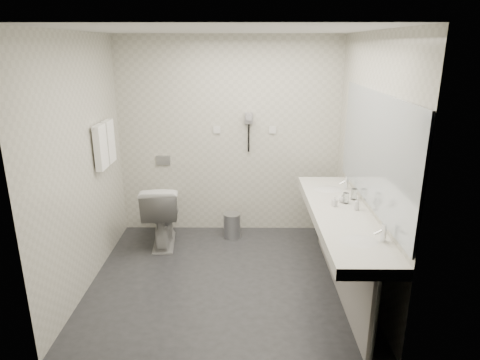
{
  "coord_description": "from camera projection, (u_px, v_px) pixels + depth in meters",
  "views": [
    {
      "loc": [
        0.18,
        -3.98,
        2.37
      ],
      "look_at": [
        0.15,
        0.15,
        1.05
      ],
      "focal_mm": 31.68,
      "sensor_mm": 36.0,
      "label": 1
    }
  ],
  "objects": [
    {
      "name": "toilet",
      "position": [
        162.0,
        214.0,
        5.19
      ],
      "size": [
        0.52,
        0.82,
        0.79
      ],
      "primitive_type": "imported",
      "rotation": [
        0.0,
        0.0,
        3.24
      ],
      "color": "silver",
      "rests_on": "floor"
    },
    {
      "name": "mirror",
      "position": [
        374.0,
        150.0,
        3.87
      ],
      "size": [
        0.02,
        2.2,
        1.05
      ],
      "primitive_type": "cube",
      "color": "#B2BCC6",
      "rests_on": "wall_right"
    },
    {
      "name": "dryer_barrel",
      "position": [
        249.0,
        117.0,
        5.19
      ],
      "size": [
        0.08,
        0.14,
        0.08
      ],
      "primitive_type": "cylinder",
      "rotation": [
        1.57,
        0.0,
        0.0
      ],
      "color": "gray",
      "rests_on": "dryer_cradle"
    },
    {
      "name": "soap_bottle_c",
      "position": [
        357.0,
        204.0,
        4.07
      ],
      "size": [
        0.05,
        0.05,
        0.12
      ],
      "primitive_type": "imported",
      "rotation": [
        0.0,
        0.0,
        0.18
      ],
      "color": "white",
      "rests_on": "vanity_counter"
    },
    {
      "name": "glass_right",
      "position": [
        354.0,
        194.0,
        4.35
      ],
      "size": [
        0.08,
        0.08,
        0.11
      ],
      "primitive_type": "cylinder",
      "rotation": [
        0.0,
        0.0,
        0.32
      ],
      "color": "silver",
      "rests_on": "vanity_counter"
    },
    {
      "name": "glass_left",
      "position": [
        346.0,
        198.0,
        4.25
      ],
      "size": [
        0.07,
        0.07,
        0.11
      ],
      "primitive_type": "cylinder",
      "rotation": [
        0.0,
        0.0,
        -0.25
      ],
      "color": "silver",
      "rests_on": "vanity_counter"
    },
    {
      "name": "wall_front",
      "position": [
        216.0,
        217.0,
        2.9
      ],
      "size": [
        2.8,
        0.0,
        2.8
      ],
      "primitive_type": "plane",
      "rotation": [
        -1.57,
        0.0,
        0.0
      ],
      "color": "beige",
      "rests_on": "floor"
    },
    {
      "name": "pedal_bin",
      "position": [
        232.0,
        226.0,
        5.43
      ],
      "size": [
        0.26,
        0.26,
        0.31
      ],
      "primitive_type": "cylinder",
      "rotation": [
        0.0,
        0.0,
        -0.19
      ],
      "color": "#B2B5BA",
      "rests_on": "floor"
    },
    {
      "name": "towel_rail",
      "position": [
        102.0,
        124.0,
        4.58
      ],
      "size": [
        0.02,
        0.62,
        0.02
      ],
      "primitive_type": "cylinder",
      "rotation": [
        1.57,
        0.0,
        0.0
      ],
      "color": "silver",
      "rests_on": "wall_left"
    },
    {
      "name": "soap_bottle_a",
      "position": [
        335.0,
        202.0,
        4.16
      ],
      "size": [
        0.06,
        0.06,
        0.1
      ],
      "primitive_type": "imported",
      "rotation": [
        0.0,
        0.0,
        0.6
      ],
      "color": "white",
      "rests_on": "vanity_counter"
    },
    {
      "name": "flush_plate",
      "position": [
        163.0,
        160.0,
        5.45
      ],
      "size": [
        0.18,
        0.02,
        0.12
      ],
      "primitive_type": "cube",
      "color": "#B2B5BA",
      "rests_on": "wall_back"
    },
    {
      "name": "basin_near",
      "position": [
        359.0,
        243.0,
        3.44
      ],
      "size": [
        0.4,
        0.31,
        0.05
      ],
      "primitive_type": "ellipsoid",
      "color": "silver",
      "rests_on": "vanity_counter"
    },
    {
      "name": "vanity_panel",
      "position": [
        340.0,
        256.0,
        4.2
      ],
      "size": [
        0.03,
        2.15,
        0.75
      ],
      "primitive_type": "cube",
      "color": "#9B9692",
      "rests_on": "floor"
    },
    {
      "name": "vanity_post_far",
      "position": [
        324.0,
        215.0,
        5.19
      ],
      "size": [
        0.06,
        0.06,
        0.75
      ],
      "primitive_type": "cylinder",
      "color": "silver",
      "rests_on": "floor"
    },
    {
      "name": "vanity_post_near",
      "position": [
        374.0,
        321.0,
        3.21
      ],
      "size": [
        0.06,
        0.06,
        0.75
      ],
      "primitive_type": "cylinder",
      "color": "silver",
      "rests_on": "floor"
    },
    {
      "name": "dryer_cord",
      "position": [
        249.0,
        138.0,
        5.33
      ],
      "size": [
        0.02,
        0.02,
        0.35
      ],
      "primitive_type": "cylinder",
      "color": "black",
      "rests_on": "dryer_cradle"
    },
    {
      "name": "towel_near",
      "position": [
        101.0,
        147.0,
        4.51
      ],
      "size": [
        0.07,
        0.24,
        0.48
      ],
      "primitive_type": "cube",
      "color": "white",
      "rests_on": "towel_rail"
    },
    {
      "name": "wall_left",
      "position": [
        82.0,
        165.0,
        4.14
      ],
      "size": [
        0.0,
        2.6,
        2.6
      ],
      "primitive_type": "plane",
      "rotation": [
        1.57,
        0.0,
        1.57
      ],
      "color": "beige",
      "rests_on": "floor"
    },
    {
      "name": "switch_plate_b",
      "position": [
        272.0,
        130.0,
        5.32
      ],
      "size": [
        0.09,
        0.02,
        0.09
      ],
      "primitive_type": "cube",
      "color": "silver",
      "rests_on": "wall_back"
    },
    {
      "name": "soap_bottle_b",
      "position": [
        342.0,
        198.0,
        4.27
      ],
      "size": [
        0.09,
        0.09,
        0.09
      ],
      "primitive_type": "imported",
      "rotation": [
        0.0,
        0.0,
        -0.91
      ],
      "color": "white",
      "rests_on": "vanity_counter"
    },
    {
      "name": "dryer_cradle",
      "position": [
        249.0,
        118.0,
        5.26
      ],
      "size": [
        0.1,
        0.04,
        0.14
      ],
      "primitive_type": "cube",
      "color": "gray",
      "rests_on": "wall_back"
    },
    {
      "name": "wall_back",
      "position": [
        229.0,
        137.0,
        5.37
      ],
      "size": [
        2.8,
        0.0,
        2.8
      ],
      "primitive_type": "plane",
      "rotation": [
        1.57,
        0.0,
        0.0
      ],
      "color": "beige",
      "rests_on": "floor"
    },
    {
      "name": "floor",
      "position": [
        226.0,
        278.0,
        4.51
      ],
      "size": [
        2.8,
        2.8,
        0.0
      ],
      "primitive_type": "plane",
      "color": "#242528",
      "rests_on": "ground"
    },
    {
      "name": "vanity_counter",
      "position": [
        341.0,
        216.0,
        4.07
      ],
      "size": [
        0.55,
        2.2,
        0.1
      ],
      "primitive_type": "cube",
      "color": "silver",
      "rests_on": "floor"
    },
    {
      "name": "ceiling",
      "position": [
        223.0,
        30.0,
        3.75
      ],
      "size": [
        2.8,
        2.8,
        0.0
      ],
      "primitive_type": "plane",
      "rotation": [
        3.14,
        0.0,
        0.0
      ],
      "color": "silver",
      "rests_on": "wall_back"
    },
    {
      "name": "basin_far",
      "position": [
        328.0,
        190.0,
        4.68
      ],
      "size": [
        0.4,
        0.31,
        0.05
      ],
      "primitive_type": "ellipsoid",
      "color": "silver",
      "rests_on": "vanity_counter"
    },
    {
      "name": "wall_right",
      "position": [
        368.0,
        165.0,
        4.12
      ],
      "size": [
        0.0,
        2.6,
        2.6
      ],
      "primitive_type": "plane",
      "rotation": [
        1.57,
        0.0,
        -1.57
      ],
      "color": "beige",
      "rests_on": "floor"
    },
    {
      "name": "switch_plate_a",
      "position": [
        217.0,
        130.0,
        5.33
      ],
      "size": [
        0.09,
        0.02,
        0.09
      ],
      "primitive_type": "cube",
      "color": "silver",
      "rests_on": "wall_back"
    },
    {
      "name": "faucet_near",
      "position": [
        384.0,
        233.0,
        3.41
      ],
      "size": [
        0.04,
        0.04,
        0.15
      ],
      "primitive_type": "cylinder",
      "color": "silver",
      "rests_on": "vanity_counter"
    },
    {
      "name": "faucet_far",
      "position": [
        346.0,
        183.0,
        4.65
      ],
      "size": [
        0.04,
        0.04,
        0.15
      ],
      "primitive_type": "cylinder",
      "color": "silver",
      "rests_on": "vanity_counter"
    },
    {
      "name": "towel_far",
      "position": [
        109.0,
        142.0,
        4.78
      ],
      "size": [
        0.07,
        0.24,
        0.48
      ],
      "primitive_type": "cube",
      "color": "white",
      "rests_on": "towel_rail"
    },
    {
      "name": "bin_lid",
      "position": [
        232.0,
        214.0,
        5.38
      ],
      "size": [
        0.22,
        0.22,
        0.02
      ],
      "primitive_type": "cylinder",
      "color": "#B2B5BA",
      "rests_on": "pedal_bin"
    }
  ]
}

